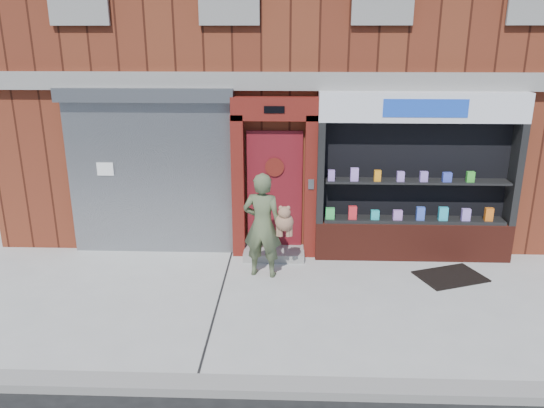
{
  "coord_description": "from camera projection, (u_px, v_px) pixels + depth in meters",
  "views": [
    {
      "loc": [
        -0.46,
        -7.27,
        3.91
      ],
      "look_at": [
        -0.76,
        1.0,
        1.26
      ],
      "focal_mm": 35.0,
      "sensor_mm": 36.0,
      "label": 1
    }
  ],
  "objects": [
    {
      "name": "woman",
      "position": [
        264.0,
        225.0,
        8.77
      ],
      "size": [
        0.88,
        0.54,
        1.79
      ],
      "color": "#4F5C3C",
      "rests_on": "ground"
    },
    {
      "name": "red_door_bay",
      "position": [
        274.0,
        179.0,
        9.45
      ],
      "size": [
        1.52,
        0.58,
        2.9
      ],
      "color": "#5B140F",
      "rests_on": "ground"
    },
    {
      "name": "doormat",
      "position": [
        450.0,
        276.0,
        8.94
      ],
      "size": [
        1.26,
        1.08,
        0.03
      ],
      "primitive_type": "cube",
      "rotation": [
        0.0,
        0.0,
        0.37
      ],
      "color": "black",
      "rests_on": "ground"
    },
    {
      "name": "pharmacy_bay",
      "position": [
        416.0,
        185.0,
        9.34
      ],
      "size": [
        3.5,
        0.41,
        3.0
      ],
      "color": "#561D14",
      "rests_on": "ground"
    },
    {
      "name": "ground",
      "position": [
        319.0,
        303.0,
        8.1
      ],
      "size": [
        80.0,
        80.0,
        0.0
      ],
      "primitive_type": "plane",
      "color": "#9E9E99",
      "rests_on": "ground"
    },
    {
      "name": "shutter_bay",
      "position": [
        149.0,
        162.0,
        9.51
      ],
      "size": [
        3.1,
        0.3,
        3.04
      ],
      "color": "gray",
      "rests_on": "ground"
    },
    {
      "name": "curb",
      "position": [
        329.0,
        389.0,
        6.03
      ],
      "size": [
        60.0,
        0.3,
        0.12
      ],
      "primitive_type": "cube",
      "color": "gray",
      "rests_on": "ground"
    },
    {
      "name": "building",
      "position": [
        312.0,
        30.0,
        12.58
      ],
      "size": [
        12.0,
        8.16,
        8.0
      ],
      "color": "#5E2415",
      "rests_on": "ground"
    }
  ]
}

